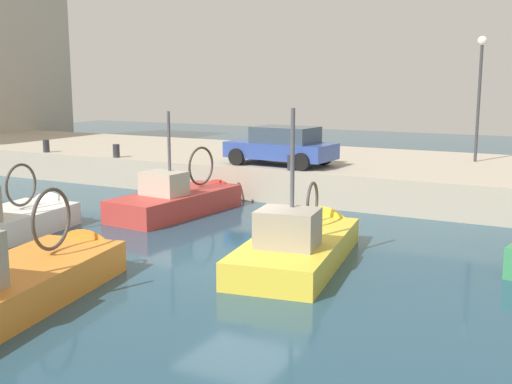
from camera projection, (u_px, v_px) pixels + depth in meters
The scene contains 10 objects.
water_surface at pixel (238, 262), 15.35m from camera, with size 80.00×80.00×0.00m, color navy.
quay_wall at pixel (380, 176), 25.23m from camera, with size 9.00×56.00×1.20m, color #ADA08C.
fishing_boat_yellow at pixel (302, 254), 15.68m from camera, with size 6.25×2.90×4.70m.
fishing_boat_orange at pixel (17, 297), 12.56m from camera, with size 6.95×3.23×4.49m.
fishing_boat_red at pixel (184, 209), 21.16m from camera, with size 5.81×2.48×4.25m.
parked_car_blue at pixel (282, 146), 23.67m from camera, with size 2.26×4.16×1.46m.
mooring_bollard_south at pixel (291, 163), 22.40m from camera, with size 0.28×0.28×0.55m, color #2D2D33.
mooring_bollard_mid at pixel (116, 151), 26.11m from camera, with size 0.28×0.28×0.55m, color #2D2D33.
mooring_bollard_north at pixel (46, 146), 27.96m from camera, with size 0.28×0.28×0.55m, color #2D2D33.
quay_streetlamp at pixel (480, 78), 24.28m from camera, with size 0.36×0.36×4.83m.
Camera 1 is at (-12.85, -7.37, 4.40)m, focal length 44.22 mm.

